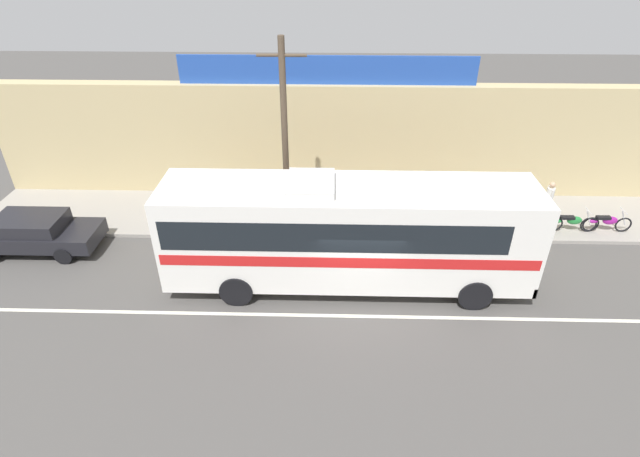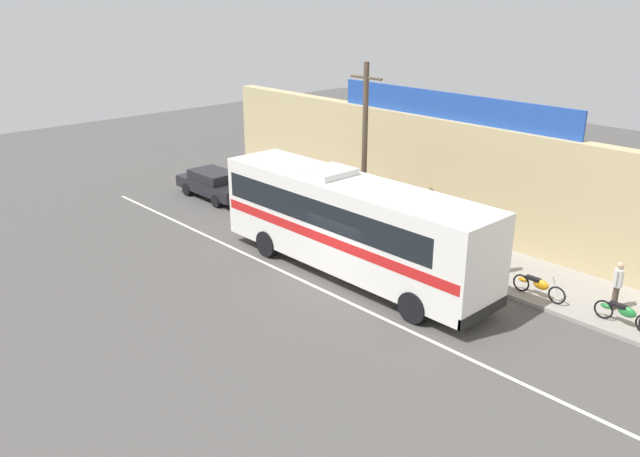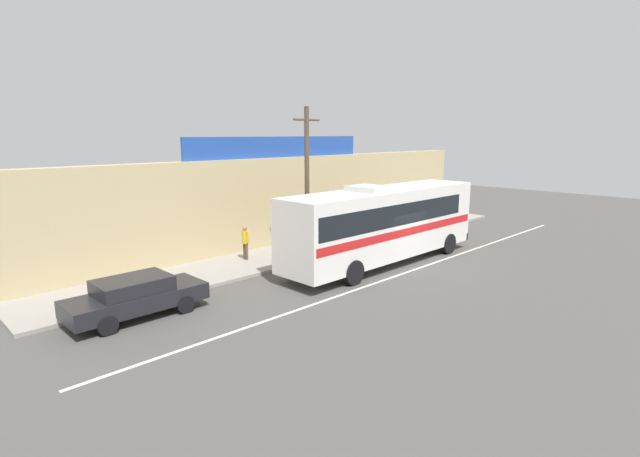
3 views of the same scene
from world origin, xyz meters
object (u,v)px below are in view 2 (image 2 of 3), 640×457
Objects in this scene: utility_pole at (365,150)px; pedestrian_by_curb at (618,282)px; intercity_bus at (349,221)px; motorcycle_purple at (624,313)px; pedestrian_near_shop at (354,194)px; parked_car at (214,184)px; pedestrian_far_right at (501,247)px; motorcycle_green at (538,285)px.

pedestrian_by_curb is (10.11, 1.16, -2.75)m from utility_pole.
intercity_bus reaches higher than motorcycle_purple.
pedestrian_near_shop reaches higher than motorcycle_purple.
parked_car is (-11.14, 1.67, -1.33)m from intercity_bus.
pedestrian_far_right is (3.94, 3.83, -0.90)m from intercity_bus.
pedestrian_far_right is at bearing 44.18° from intercity_bus.
motorcycle_green is at bearing -9.38° from pedestrian_near_shop.
motorcycle_green is 2.43m from pedestrian_by_curb.
parked_car is 19.89m from motorcycle_purple.
pedestrian_by_curb is 0.94× the size of pedestrian_far_right.
pedestrian_far_right reaches higher than motorcycle_green.
pedestrian_by_curb is at bearing 6.56° from utility_pole.
utility_pole reaches higher than motorcycle_purple.
motorcycle_green is 1.19× the size of pedestrian_near_shop.
pedestrian_near_shop is (6.73, 3.10, 0.34)m from parked_car.
motorcycle_green is at bearing -177.03° from motorcycle_purple.
intercity_bus reaches higher than pedestrian_by_curb.
pedestrian_near_shop is (-12.44, 0.67, -0.02)m from pedestrian_by_curb.
pedestrian_by_curb is at bearing -3.08° from pedestrian_near_shop.
pedestrian_by_curb is (2.14, 1.03, 0.53)m from motorcycle_green.
pedestrian_near_shop is 0.93× the size of pedestrian_far_right.
pedestrian_near_shop is (-13.09, 1.56, 0.52)m from motorcycle_purple.
motorcycle_purple is at bearing 4.46° from parked_car.
utility_pole is at bearing -38.24° from pedestrian_near_shop.
pedestrian_by_curb is at bearing 126.53° from motorcycle_purple.
pedestrian_near_shop is at bearing 173.22° from motorcycle_purple.
utility_pole is 6.65m from pedestrian_far_right.
motorcycle_purple and motorcycle_green have the same top height.
parked_car is 17.09m from motorcycle_green.
parked_car is 2.34× the size of motorcycle_green.
utility_pole is 3.75× the size of motorcycle_purple.
motorcycle_green is 10.45m from pedestrian_near_shop.
utility_pole reaches higher than intercity_bus.
parked_car is at bearing -155.25° from pedestrian_near_shop.
utility_pole is at bearing -178.53° from motorcycle_purple.
utility_pole reaches higher than pedestrian_far_right.
utility_pole is 4.33× the size of pedestrian_by_curb.
intercity_bus is at bearing -152.95° from pedestrian_by_curb.
motorcycle_purple is at bearing 2.97° from motorcycle_green.
intercity_bus is 9.06m from pedestrian_by_curb.
motorcycle_purple is at bearing -53.47° from pedestrian_by_curb.
intercity_bus is 6.58× the size of pedestrian_far_right.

